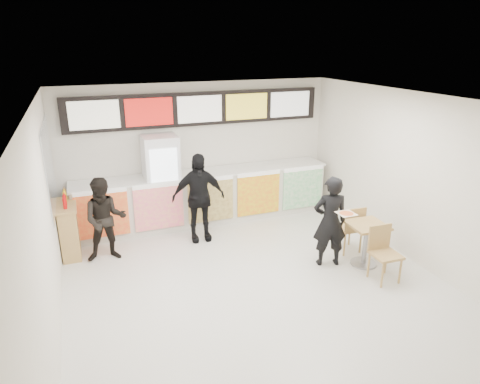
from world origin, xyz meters
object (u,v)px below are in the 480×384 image
customer_mid (198,198)px  cafe_table (366,237)px  customer_main (330,222)px  condiment_ledge (69,229)px  service_counter (206,197)px  drinks_fridge (162,183)px  customer_left (105,220)px

customer_mid → cafe_table: bearing=-36.4°
customer_main → customer_mid: bearing=-29.3°
cafe_table → condiment_ledge: condiment_ledge is taller
cafe_table → condiment_ledge: (-4.89, 2.32, -0.04)m
service_counter → customer_main: 3.04m
condiment_ledge → drinks_fridge: bearing=17.4°
condiment_ledge → customer_mid: bearing=-6.0°
drinks_fridge → service_counter: bearing=-1.0°
service_counter → customer_mid: size_ratio=3.11×
cafe_table → customer_left: bearing=159.2°
customer_main → cafe_table: bearing=172.3°
service_counter → customer_left: (-2.18, -1.04, 0.21)m
service_counter → drinks_fridge: (-0.93, 0.02, 0.43)m
customer_main → customer_mid: 2.60m
customer_main → condiment_ledge: bearing=-10.8°
service_counter → drinks_fridge: bearing=179.0°
service_counter → drinks_fridge: drinks_fridge is taller
customer_main → customer_left: 3.99m
customer_mid → condiment_ledge: customer_mid is taller
customer_left → customer_mid: (1.79, 0.21, 0.11)m
drinks_fridge → condiment_ledge: drinks_fridge is taller
drinks_fridge → cafe_table: bearing=-44.1°
service_counter → customer_mid: (-0.39, -0.83, 0.32)m
condiment_ledge → customer_main: bearing=-25.8°
customer_left → service_counter: bearing=30.9°
service_counter → customer_mid: 0.97m
service_counter → customer_mid: bearing=-115.4°
service_counter → customer_mid: customer_mid is taller
customer_main → customer_left: customer_main is taller
customer_left → cafe_table: 4.65m
service_counter → condiment_ledge: (-2.82, -0.57, -0.06)m
customer_left → condiment_ledge: 0.83m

